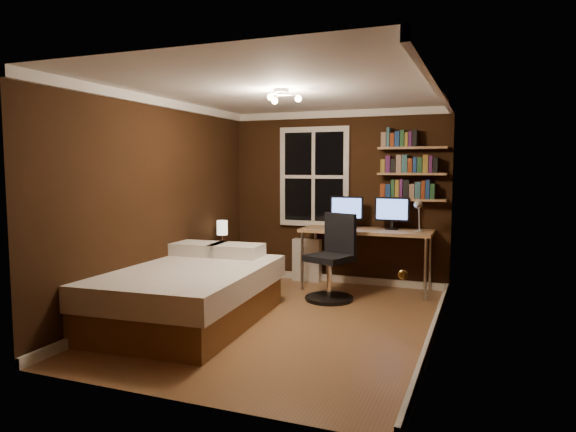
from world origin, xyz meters
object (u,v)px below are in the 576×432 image
(desk, at_px, (366,234))
(bed, at_px, (186,293))
(nightstand, at_px, (223,269))
(radiator, at_px, (307,260))
(monitor_right, at_px, (392,213))
(desk_lamp, at_px, (418,216))
(monitor_left, at_px, (347,212))
(office_chair, at_px, (332,266))
(bedside_lamp, at_px, (222,236))

(desk, bearing_deg, bed, -125.03)
(desk, bearing_deg, nightstand, -163.30)
(radiator, height_order, monitor_right, monitor_right)
(desk_lamp, bearing_deg, nightstand, -169.75)
(nightstand, bearing_deg, bed, -90.35)
(nightstand, bearing_deg, radiator, 25.30)
(desk, height_order, monitor_left, monitor_left)
(desk, relative_size, desk_lamp, 4.04)
(radiator, height_order, monitor_left, monitor_left)
(bed, relative_size, desk_lamp, 5.26)
(desk_lamp, xyz_separation_m, office_chair, (-0.99, -0.57, -0.63))
(bed, height_order, desk, desk)
(nightstand, distance_m, office_chair, 1.64)
(bed, bearing_deg, office_chair, 46.73)
(nightstand, distance_m, monitor_left, 1.92)
(monitor_left, relative_size, monitor_right, 1.00)
(bedside_lamp, relative_size, monitor_left, 0.93)
(bed, height_order, monitor_right, monitor_right)
(desk, bearing_deg, monitor_right, 15.13)
(nightstand, xyz_separation_m, monitor_left, (1.61, 0.66, 0.81))
(bedside_lamp, relative_size, office_chair, 0.40)
(monitor_left, xyz_separation_m, monitor_right, (0.63, 0.00, 0.00))
(bedside_lamp, bearing_deg, nightstand, 0.00)
(radiator, bearing_deg, bedside_lamp, -140.09)
(monitor_left, distance_m, office_chair, 0.99)
(nightstand, bearing_deg, monitor_left, 7.76)
(desk, bearing_deg, bedside_lamp, -163.30)
(nightstand, relative_size, radiator, 0.82)
(monitor_left, xyz_separation_m, desk_lamp, (1.01, -0.19, -0.00))
(bed, relative_size, nightstand, 4.52)
(bed, bearing_deg, nightstand, 100.45)
(radiator, bearing_deg, desk, -14.27)
(bed, bearing_deg, monitor_right, 46.87)
(nightstand, bearing_deg, bedside_lamp, 0.00)
(bedside_lamp, height_order, radiator, bedside_lamp)
(office_chair, bearing_deg, bed, -108.00)
(desk_lamp, bearing_deg, radiator, 168.29)
(monitor_right, bearing_deg, desk_lamp, -26.89)
(desk_lamp, relative_size, office_chair, 0.40)
(desk, bearing_deg, desk_lamp, -8.19)
(bed, height_order, office_chair, office_chair)
(office_chair, bearing_deg, bedside_lamp, -161.91)
(nightstand, xyz_separation_m, desk_lamp, (2.62, 0.47, 0.81))
(bedside_lamp, height_order, desk_lamp, desk_lamp)
(bed, xyz_separation_m, office_chair, (1.23, 1.49, 0.11))
(bed, xyz_separation_m, monitor_left, (1.21, 2.25, 0.74))
(radiator, relative_size, desk_lamp, 1.43)
(bed, bearing_deg, desk_lamp, 39.08)
(bed, xyz_separation_m, nightstand, (-0.40, 1.59, -0.07))
(monitor_left, bearing_deg, nightstand, -157.63)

